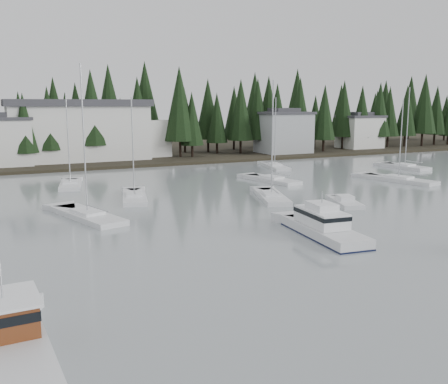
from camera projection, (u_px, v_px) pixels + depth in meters
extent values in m
cube|color=black|center=(93.00, 154.00, 106.76)|extent=(240.00, 54.00, 1.00)
cube|color=silver|center=(2.00, 143.00, 82.40)|extent=(9.00, 7.00, 7.50)
cube|color=#38383D|center=(0.00, 119.00, 81.70)|extent=(9.54, 7.42, 0.50)
cube|color=#38383D|center=(0.00, 115.00, 81.59)|extent=(4.95, 3.85, 0.80)
cube|color=#999EA0|center=(284.00, 133.00, 104.30)|extent=(10.00, 8.00, 8.00)
cube|color=#38383D|center=(284.00, 113.00, 103.55)|extent=(10.60, 8.48, 0.50)
cube|color=#38383D|center=(284.00, 110.00, 103.45)|extent=(5.50, 4.40, 0.80)
cube|color=silver|center=(360.00, 133.00, 115.46)|extent=(9.00, 7.00, 7.00)
cube|color=#38383D|center=(361.00, 116.00, 114.81)|extent=(9.54, 7.42, 0.50)
cube|color=#38383D|center=(361.00, 114.00, 114.70)|extent=(4.95, 3.85, 0.80)
cube|color=silver|center=(79.00, 132.00, 90.34)|extent=(24.00, 10.00, 10.00)
cube|color=#38383D|center=(78.00, 103.00, 89.42)|extent=(25.00, 11.00, 1.20)
cube|color=silver|center=(141.00, 138.00, 97.46)|extent=(10.00, 8.00, 7.00)
cube|color=silver|center=(11.00, 369.00, 20.17)|extent=(3.65, 9.73, 1.38)
cube|color=silver|center=(10.00, 351.00, 20.04)|extent=(3.57, 9.53, 0.13)
cube|color=#4E290F|center=(4.00, 316.00, 21.57)|extent=(2.75, 3.00, 1.49)
cube|color=white|center=(3.00, 299.00, 21.43)|extent=(3.09, 3.40, 0.13)
cube|color=black|center=(3.00, 310.00, 21.52)|extent=(2.82, 3.05, 0.43)
cylinder|color=#A5A8AD|center=(1.00, 279.00, 21.27)|extent=(0.08, 0.08, 1.70)
cube|color=silver|center=(324.00, 235.00, 40.65)|extent=(4.02, 9.95, 1.41)
cube|color=black|center=(324.00, 236.00, 40.66)|extent=(4.05, 10.00, 0.19)
cube|color=white|center=(321.00, 217.00, 40.86)|extent=(2.98, 5.27, 1.28)
cube|color=black|center=(321.00, 213.00, 40.80)|extent=(3.05, 5.33, 0.35)
cube|color=white|center=(322.00, 206.00, 40.70)|extent=(2.06, 2.70, 0.57)
cylinder|color=#A5A8AD|center=(322.00, 198.00, 40.57)|extent=(0.10, 0.10, 0.97)
cube|color=silver|center=(398.00, 181.00, 69.56)|extent=(5.10, 11.20, 1.05)
cube|color=white|center=(399.00, 177.00, 69.45)|extent=(2.72, 4.03, 0.30)
cylinder|color=#A5A8AD|center=(401.00, 139.00, 68.53)|extent=(0.14, 0.14, 10.68)
cube|color=silver|center=(71.00, 187.00, 65.05)|extent=(4.08, 8.38, 1.05)
cube|color=white|center=(70.00, 182.00, 64.94)|extent=(2.30, 3.03, 0.30)
cylinder|color=#A5A8AD|center=(68.00, 139.00, 63.95)|extent=(0.14, 0.14, 11.49)
cube|color=silver|center=(405.00, 168.00, 83.56)|extent=(3.58, 8.73, 1.05)
cube|color=white|center=(405.00, 164.00, 83.45)|extent=(2.27, 3.05, 0.30)
cylinder|color=#A5A8AD|center=(407.00, 127.00, 82.35)|extent=(0.14, 0.14, 12.81)
cube|color=silver|center=(271.00, 199.00, 56.72)|extent=(5.58, 9.68, 1.05)
cube|color=white|center=(271.00, 193.00, 56.61)|extent=(2.81, 3.61, 0.30)
cylinder|color=#A5A8AD|center=(272.00, 138.00, 55.52)|extent=(0.14, 0.14, 12.73)
cube|color=silver|center=(88.00, 218.00, 47.20)|extent=(5.67, 10.85, 1.05)
cube|color=white|center=(87.00, 212.00, 47.08)|extent=(2.91, 3.98, 0.30)
cylinder|color=#A5A8AD|center=(84.00, 140.00, 45.90)|extent=(0.14, 0.14, 13.74)
cube|color=silver|center=(272.00, 182.00, 69.30)|extent=(4.42, 9.79, 1.05)
cube|color=white|center=(272.00, 177.00, 69.19)|extent=(2.47, 3.51, 0.30)
cylinder|color=#A5A8AD|center=(272.00, 141.00, 68.31)|extent=(0.14, 0.14, 10.26)
cube|color=silver|center=(135.00, 199.00, 56.46)|extent=(4.74, 9.58, 1.05)
cube|color=white|center=(134.00, 194.00, 56.34)|extent=(2.51, 3.48, 0.30)
cylinder|color=#A5A8AD|center=(133.00, 147.00, 55.41)|extent=(0.14, 0.14, 10.90)
cube|color=silver|center=(275.00, 168.00, 84.00)|extent=(4.77, 10.12, 1.05)
cube|color=white|center=(275.00, 164.00, 83.89)|extent=(2.50, 3.66, 0.30)
cylinder|color=#A5A8AD|center=(275.00, 131.00, 82.93)|extent=(0.14, 0.14, 11.18)
cube|color=silver|center=(345.00, 204.00, 53.35)|extent=(4.04, 6.32, 0.90)
cube|color=white|center=(345.00, 198.00, 53.22)|extent=(2.04, 2.28, 0.55)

